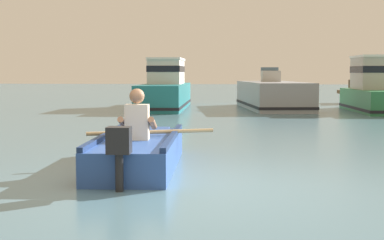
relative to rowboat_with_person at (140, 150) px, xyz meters
name	(u,v)px	position (x,y,z in m)	size (l,w,h in m)	color
ground_plane	(208,188)	(1.16, -1.38, -0.25)	(120.00, 120.00, 0.00)	slate
rowboat_with_person	(140,150)	(0.00, 0.00, 0.00)	(1.88, 3.72, 1.19)	#2D519E
moored_boat_teal	(166,89)	(-1.80, 13.65, 0.50)	(1.98, 6.44, 2.00)	#1E727A
moored_boat_grey	(273,96)	(2.46, 13.71, 0.25)	(3.01, 5.95, 1.63)	gray
moored_boat_green	(375,91)	(6.14, 12.63, 0.50)	(1.96, 4.65, 2.05)	#287042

